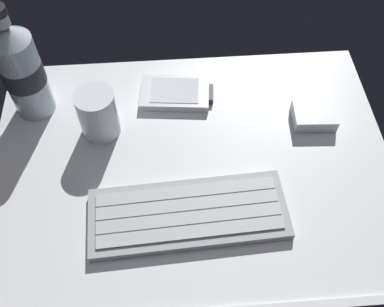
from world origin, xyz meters
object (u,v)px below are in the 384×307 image
object	(u,v)px
keyboard	(188,214)
water_bottle	(21,70)
charger_block	(314,116)
handheld_device	(176,93)
juice_cup	(98,115)

from	to	relation	value
keyboard	water_bottle	bearing A→B (deg)	137.04
water_bottle	charger_block	xyz separation A→B (cm)	(47.26, -6.52, -7.81)
handheld_device	keyboard	bearing A→B (deg)	-88.57
juice_cup	water_bottle	world-z (taller)	water_bottle
water_bottle	charger_block	bearing A→B (deg)	-7.85
handheld_device	water_bottle	world-z (taller)	water_bottle
handheld_device	juice_cup	xyz separation A→B (cm)	(-12.75, -6.71, 3.18)
keyboard	water_bottle	distance (cm)	34.93
keyboard	water_bottle	world-z (taller)	water_bottle
handheld_device	water_bottle	size ratio (longest dim) A/B	0.64
charger_block	keyboard	bearing A→B (deg)	-143.43
juice_cup	water_bottle	bearing A→B (deg)	152.76
water_bottle	keyboard	bearing A→B (deg)	-42.96
keyboard	handheld_device	xyz separation A→B (cm)	(-0.60, 23.93, -0.08)
juice_cup	handheld_device	bearing A→B (deg)	27.76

